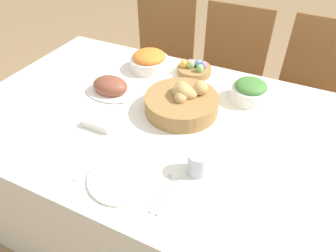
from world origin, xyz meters
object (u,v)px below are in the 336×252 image
Objects in this scene: chair_far_center at (226,78)px; knife at (161,192)px; chair_far_left at (160,63)px; chair_far_right at (309,97)px; butter_dish at (100,122)px; bread_basket at (182,102)px; dinner_plate at (123,177)px; drinking_cup at (198,163)px; fork at (88,164)px; carrot_bowl at (149,61)px; green_salad_bowl at (250,91)px; ham_platter at (110,87)px; spoon at (169,196)px; egg_basket at (194,68)px.

chair_far_center is 1.22m from knife.
chair_far_right is (1.01, -0.00, 0.00)m from chair_far_left.
chair_far_right reaches higher than butter_dish.
dinner_plate is (-0.03, -0.44, -0.04)m from bread_basket.
drinking_cup is 0.46m from butter_dish.
fork is at bearing -111.68° from bread_basket.
green_salad_bowl is at bearing -6.09° from carrot_bowl.
knife is at bearing -75.32° from bread_basket.
butter_dish reaches higher than dinner_plate.
spoon is (0.51, -0.43, -0.03)m from ham_platter.
spoon is (0.14, -1.19, 0.25)m from chair_far_center.
spoon is at bearing -26.09° from butter_dish.
chair_far_center is 4.67× the size of carrot_bowl.
dinner_plate is 0.31m from butter_dish.
green_salad_bowl reaches higher than knife.
bread_basket is 3.72× the size of drinking_cup.
chair_far_center is 5.31× the size of egg_basket.
chair_far_center reaches higher than bread_basket.
chair_far_center is at bearing 113.62° from green_salad_bowl.
butter_dish is at bearing 172.27° from drinking_cup.
dinner_plate is at bearing -176.56° from spoon.
carrot_bowl is at bearing 77.65° from ham_platter.
chair_far_center reaches higher than egg_basket.
chair_far_right reaches higher than green_salad_bowl.
chair_far_right reaches higher than egg_basket.
chair_far_left reaches higher than spoon.
chair_far_left is 7.62× the size of butter_dish.
egg_basket reaches higher than knife.
chair_far_right is 3.94× the size of dinner_plate.
bread_basket is 0.36m from ham_platter.
spoon is at bearing 0.00° from dinner_plate.
ham_platter is (-0.88, -0.77, 0.27)m from chair_far_right.
chair_far_left is at bearing 113.42° from knife.
butter_dish is at bearing -85.51° from carrot_bowl.
fork is (-0.10, -0.76, -0.03)m from egg_basket.
chair_far_left is at bearing 102.85° from butter_dish.
dinner_plate is at bearing -68.84° from carrot_bowl.
drinking_cup is (0.68, -1.05, 0.29)m from chair_far_left.
drinking_cup reaches higher than spoon.
ham_platter is at bearing -134.54° from chair_far_right.
chair_far_center is 0.52m from egg_basket.
green_salad_bowl reaches higher than drinking_cup.
chair_far_center is at bearing 64.45° from ham_platter.
dinner_plate is 2.81× the size of drinking_cup.
carrot_bowl is (0.19, -0.49, 0.29)m from chair_far_left.
chair_far_right is at bearing 30.66° from carrot_bowl.
dinner_plate is 1.46× the size of knife.
egg_basket is 0.67× the size of ham_platter.
spoon is (0.03, 0.00, 0.00)m from knife.
dinner_plate reaches higher than fork.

